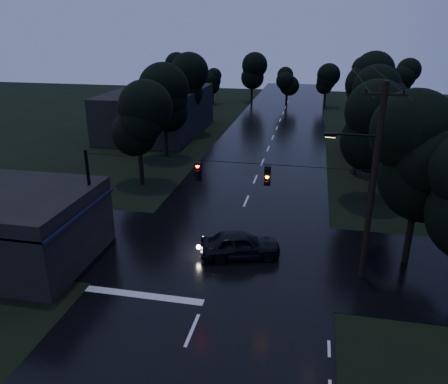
% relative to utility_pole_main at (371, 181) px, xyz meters
% --- Properties ---
extents(main_road, '(12.00, 120.00, 0.02)m').
position_rel_utility_pole_main_xyz_m(main_road, '(-7.41, 19.00, -5.26)').
color(main_road, black).
rests_on(main_road, ground).
extents(cross_street, '(60.00, 9.00, 0.02)m').
position_rel_utility_pole_main_xyz_m(cross_street, '(-7.41, 1.00, -5.26)').
color(cross_street, black).
rests_on(cross_street, ground).
extents(building_far_right, '(10.00, 14.00, 4.40)m').
position_rel_utility_pole_main_xyz_m(building_far_right, '(6.59, 23.00, -3.06)').
color(building_far_right, black).
rests_on(building_far_right, ground).
extents(building_far_left, '(10.00, 16.00, 5.00)m').
position_rel_utility_pole_main_xyz_m(building_far_left, '(-21.41, 29.00, -2.76)').
color(building_far_left, black).
rests_on(building_far_left, ground).
extents(utility_pole_main, '(3.50, 0.30, 10.00)m').
position_rel_utility_pole_main_xyz_m(utility_pole_main, '(0.00, 0.00, 0.00)').
color(utility_pole_main, black).
rests_on(utility_pole_main, ground).
extents(utility_pole_far, '(2.00, 0.30, 7.50)m').
position_rel_utility_pole_main_xyz_m(utility_pole_far, '(0.89, 17.00, -1.38)').
color(utility_pole_far, black).
rests_on(utility_pole_far, ground).
extents(anchor_pole_left, '(0.18, 0.18, 6.00)m').
position_rel_utility_pole_main_xyz_m(anchor_pole_left, '(-14.91, 0.00, -2.26)').
color(anchor_pole_left, black).
rests_on(anchor_pole_left, ground).
extents(span_signals, '(15.00, 0.37, 1.12)m').
position_rel_utility_pole_main_xyz_m(span_signals, '(-6.85, -0.01, -0.01)').
color(span_signals, black).
rests_on(span_signals, ground).
extents(tree_corner_near, '(4.48, 4.48, 9.44)m').
position_rel_utility_pole_main_xyz_m(tree_corner_near, '(2.59, 2.00, 0.74)').
color(tree_corner_near, black).
rests_on(tree_corner_near, ground).
extents(tree_left_a, '(3.92, 3.92, 8.26)m').
position_rel_utility_pole_main_xyz_m(tree_left_a, '(-16.41, 11.00, -0.02)').
color(tree_left_a, black).
rests_on(tree_left_a, ground).
extents(tree_left_b, '(4.20, 4.20, 8.85)m').
position_rel_utility_pole_main_xyz_m(tree_left_b, '(-17.01, 19.00, 0.36)').
color(tree_left_b, black).
rests_on(tree_left_b, ground).
extents(tree_left_c, '(4.48, 4.48, 9.44)m').
position_rel_utility_pole_main_xyz_m(tree_left_c, '(-17.61, 29.00, 0.74)').
color(tree_left_c, black).
rests_on(tree_left_c, ground).
extents(tree_right_a, '(4.20, 4.20, 8.85)m').
position_rel_utility_pole_main_xyz_m(tree_right_a, '(1.59, 11.00, 0.36)').
color(tree_right_a, black).
rests_on(tree_right_a, ground).
extents(tree_right_b, '(4.48, 4.48, 9.44)m').
position_rel_utility_pole_main_xyz_m(tree_right_b, '(2.19, 19.00, 0.74)').
color(tree_right_b, black).
rests_on(tree_right_b, ground).
extents(tree_right_c, '(4.76, 4.76, 10.03)m').
position_rel_utility_pole_main_xyz_m(tree_right_c, '(2.79, 29.00, 1.11)').
color(tree_right_c, black).
rests_on(tree_right_c, ground).
extents(car, '(4.83, 3.06, 1.53)m').
position_rel_utility_pole_main_xyz_m(car, '(-6.47, 0.74, -4.49)').
color(car, black).
rests_on(car, ground).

